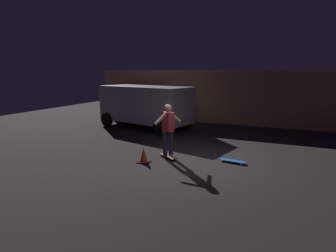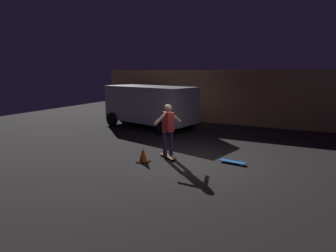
% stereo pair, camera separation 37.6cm
% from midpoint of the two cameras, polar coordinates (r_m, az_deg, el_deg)
% --- Properties ---
extents(ground_plane, '(28.00, 28.00, 0.00)m').
position_cam_midpoint_polar(ground_plane, '(8.96, 6.78, -6.92)').
color(ground_plane, black).
extents(low_building, '(13.91, 3.69, 2.81)m').
position_cam_midpoint_polar(low_building, '(16.93, 12.72, 6.19)').
color(low_building, '#AD7F56').
rests_on(low_building, ground_plane).
extents(parked_van, '(4.92, 3.14, 2.03)m').
position_cam_midpoint_polar(parked_van, '(13.98, -2.94, 4.47)').
color(parked_van, '#B2B2B7').
rests_on(parked_van, ground_plane).
extents(skateboard_ridden, '(0.76, 0.59, 0.07)m').
position_cam_midpoint_polar(skateboard_ridden, '(9.12, 1.19, -6.15)').
color(skateboard_ridden, olive).
rests_on(skateboard_ridden, ground_plane).
extents(skateboard_spare, '(0.80, 0.30, 0.07)m').
position_cam_midpoint_polar(skateboard_spare, '(8.85, 14.10, -7.04)').
color(skateboard_spare, '#1959B2').
rests_on(skateboard_spare, ground_plane).
extents(skater, '(0.61, 0.87, 1.67)m').
position_cam_midpoint_polar(skater, '(8.88, 1.21, -0.09)').
color(skater, '#382D4C').
rests_on(skater, skateboard_ridden).
extents(traffic_cone, '(0.34, 0.34, 0.46)m').
position_cam_midpoint_polar(traffic_cone, '(8.69, -3.82, -5.97)').
color(traffic_cone, black).
rests_on(traffic_cone, ground_plane).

